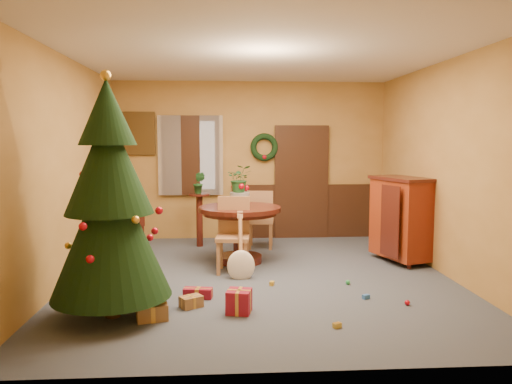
{
  "coord_description": "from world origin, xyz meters",
  "views": [
    {
      "loc": [
        -0.49,
        -6.51,
        1.84
      ],
      "look_at": [
        -0.05,
        0.4,
        1.11
      ],
      "focal_mm": 35.0,
      "sensor_mm": 36.0,
      "label": 1
    }
  ],
  "objects": [
    {
      "name": "room_envelope",
      "position": [
        0.21,
        2.7,
        1.12
      ],
      "size": [
        5.5,
        5.5,
        5.5
      ],
      "color": "#343D4C",
      "rests_on": "ground"
    },
    {
      "name": "dining_table",
      "position": [
        -0.26,
        0.84,
        0.59
      ],
      "size": [
        1.23,
        1.23,
        0.84
      ],
      "color": "black",
      "rests_on": "floor"
    },
    {
      "name": "urn",
      "position": [
        -0.26,
        0.84,
        0.95
      ],
      "size": [
        0.3,
        0.3,
        0.22
      ],
      "primitive_type": "cylinder",
      "color": "slate",
      "rests_on": "dining_table"
    },
    {
      "name": "centerpiece_plant",
      "position": [
        -0.26,
        0.84,
        1.26
      ],
      "size": [
        0.36,
        0.32,
        0.4
      ],
      "primitive_type": "imported",
      "color": "#1E4C23",
      "rests_on": "urn"
    },
    {
      "name": "chair_near",
      "position": [
        -0.37,
        0.38,
        0.56
      ],
      "size": [
        0.49,
        0.49,
        1.04
      ],
      "color": "#92623A",
      "rests_on": "floor"
    },
    {
      "name": "chair_far",
      "position": [
        0.11,
        1.76,
        0.53
      ],
      "size": [
        0.48,
        0.48,
        0.99
      ],
      "color": "#92623A",
      "rests_on": "floor"
    },
    {
      "name": "guitar",
      "position": [
        -0.28,
        -0.06,
        0.43
      ],
      "size": [
        0.45,
        0.61,
        0.85
      ],
      "primitive_type": null,
      "rotation": [
        -0.49,
        0.0,
        0.16
      ],
      "color": "white",
      "rests_on": "floor"
    },
    {
      "name": "plant_stand",
      "position": [
        -0.92,
        2.03,
        0.57
      ],
      "size": [
        0.36,
        0.36,
        0.92
      ],
      "color": "black",
      "rests_on": "floor"
    },
    {
      "name": "stand_plant",
      "position": [
        -0.92,
        2.03,
        1.1
      ],
      "size": [
        0.25,
        0.22,
        0.37
      ],
      "primitive_type": "imported",
      "rotation": [
        0.0,
        0.0,
        -0.32
      ],
      "color": "#19471E",
      "rests_on": "plant_stand"
    },
    {
      "name": "christmas_tree",
      "position": [
        -1.66,
        -1.39,
        1.2
      ],
      "size": [
        1.23,
        1.23,
        2.53
      ],
      "color": "#382111",
      "rests_on": "floor"
    },
    {
      "name": "writing_desk",
      "position": [
        -2.15,
        1.51,
        0.53
      ],
      "size": [
        0.85,
        0.53,
        0.7
      ],
      "color": "black",
      "rests_on": "floor"
    },
    {
      "name": "sideboard",
      "position": [
        2.15,
        0.72,
        0.69
      ],
      "size": [
        0.81,
        1.11,
        1.28
      ],
      "color": "#4F0F09",
      "rests_on": "floor"
    },
    {
      "name": "gift_a",
      "position": [
        -1.24,
        -1.5,
        0.08
      ],
      "size": [
        0.35,
        0.29,
        0.17
      ],
      "color": "olive",
      "rests_on": "floor"
    },
    {
      "name": "gift_b",
      "position": [
        -0.34,
        -1.36,
        0.12
      ],
      "size": [
        0.3,
        0.3,
        0.25
      ],
      "color": "maroon",
      "rests_on": "floor"
    },
    {
      "name": "gift_c",
      "position": [
        -0.86,
        -1.15,
        0.06
      ],
      "size": [
        0.28,
        0.26,
        0.13
      ],
      "color": "olive",
      "rests_on": "floor"
    },
    {
      "name": "gift_d",
      "position": [
        -0.8,
        -0.83,
        0.06
      ],
      "size": [
        0.35,
        0.18,
        0.12
      ],
      "color": "maroon",
      "rests_on": "floor"
    },
    {
      "name": "toy_a",
      "position": [
        1.14,
        -0.99,
        0.03
      ],
      "size": [
        0.09,
        0.08,
        0.05
      ],
      "primitive_type": "cube",
      "rotation": [
        0.0,
        0.0,
        0.46
      ],
      "color": "blue",
      "rests_on": "floor"
    },
    {
      "name": "toy_b",
      "position": [
        1.07,
        -0.41,
        0.03
      ],
      "size": [
        0.06,
        0.06,
        0.06
      ],
      "primitive_type": "sphere",
      "color": "green",
      "rests_on": "floor"
    },
    {
      "name": "toy_c",
      "position": [
        0.1,
        -0.38,
        0.03
      ],
      "size": [
        0.07,
        0.09,
        0.05
      ],
      "primitive_type": "cube",
      "rotation": [
        0.0,
        0.0,
        1.23
      ],
      "color": "gold",
      "rests_on": "floor"
    },
    {
      "name": "toy_d",
      "position": [
        1.54,
        -1.24,
        0.03
      ],
      "size": [
        0.06,
        0.06,
        0.06
      ],
      "primitive_type": "sphere",
      "color": "#B50C1C",
      "rests_on": "floor"
    },
    {
      "name": "toy_e",
      "position": [
        0.61,
        -1.85,
        0.03
      ],
      "size": [
        0.09,
        0.08,
        0.05
      ],
      "primitive_type": "cube",
      "rotation": [
        0.0,
        0.0,
        0.45
      ],
      "color": "gold",
      "rests_on": "floor"
    }
  ]
}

